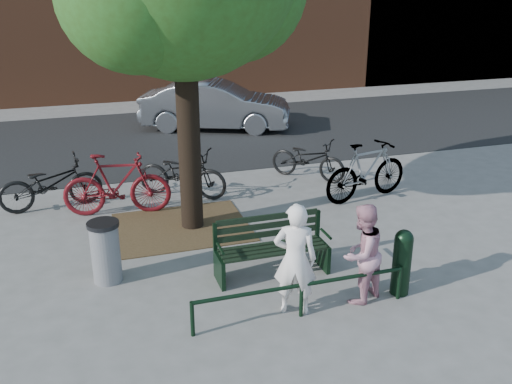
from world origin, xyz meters
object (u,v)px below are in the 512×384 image
object	(u,v)px
person_right	(362,254)
bollard	(402,260)
park_bench	(271,245)
litter_bin	(106,251)
person_left	(295,259)
bicycle_c	(182,173)
parked_car	(216,105)

from	to	relation	value
person_right	bollard	world-z (taller)	person_right
park_bench	litter_bin	distance (m)	2.49
park_bench	litter_bin	xyz separation A→B (m)	(-2.44, 0.52, 0.01)
person_left	bicycle_c	bearing A→B (deg)	-60.17
park_bench	person_right	xyz separation A→B (m)	(0.95, -1.13, 0.25)
park_bench	bollard	bearing A→B (deg)	-35.59
parked_car	person_right	bearing A→B (deg)	-159.51
person_right	litter_bin	size ratio (longest dim) A/B	1.51
person_right	parked_car	xyz separation A→B (m)	(0.40, 10.14, -0.00)
park_bench	parked_car	world-z (taller)	parked_car
park_bench	bollard	size ratio (longest dim) A/B	1.73
person_right	bicycle_c	distance (m)	5.10
person_left	bicycle_c	xyz separation A→B (m)	(-0.63, 4.83, -0.29)
bollard	person_right	bearing A→B (deg)	178.59
person_left	person_right	size ratio (longest dim) A/B	1.10
bicycle_c	person_left	bearing A→B (deg)	-138.66
bicycle_c	parked_car	size ratio (longest dim) A/B	0.44
park_bench	person_left	bearing A→B (deg)	-92.39
person_left	person_right	bearing A→B (deg)	-157.55
litter_bin	bollard	bearing A→B (deg)	-22.41
bollard	parked_car	size ratio (longest dim) A/B	0.23
park_bench	bicycle_c	xyz separation A→B (m)	(-0.67, 3.71, 0.03)
person_left	litter_bin	bearing A→B (deg)	-12.14
person_left	person_right	distance (m)	1.00
litter_bin	bicycle_c	size ratio (longest dim) A/B	0.50
park_bench	person_left	world-z (taller)	person_left
litter_bin	person_right	bearing A→B (deg)	-25.96
park_bench	bicycle_c	size ratio (longest dim) A/B	0.89
bollard	litter_bin	xyz separation A→B (m)	(-4.04, 1.67, -0.05)
bollard	bicycle_c	xyz separation A→B (m)	(-2.27, 4.85, -0.03)
bollard	parked_car	bearing A→B (deg)	91.40
park_bench	litter_bin	world-z (taller)	park_bench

